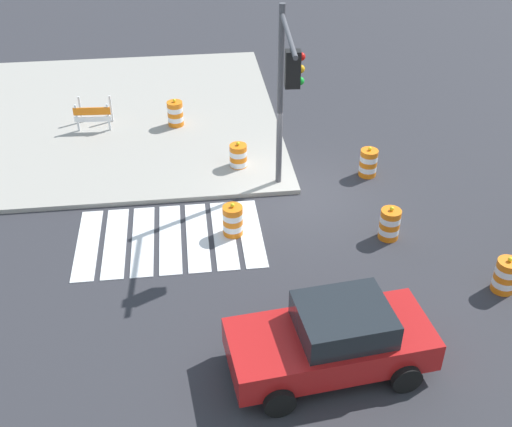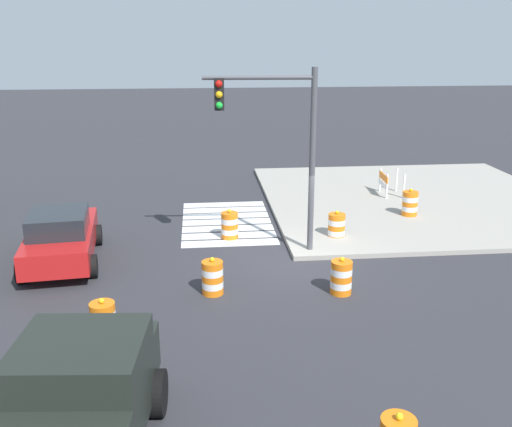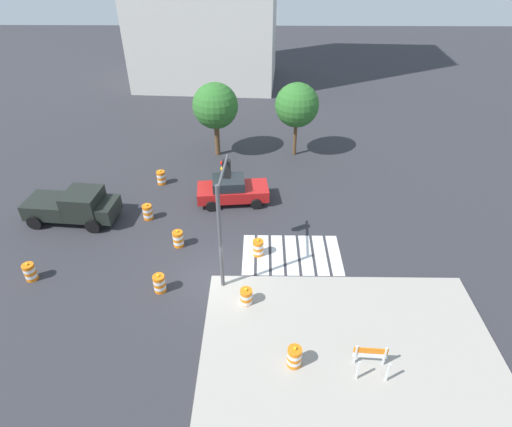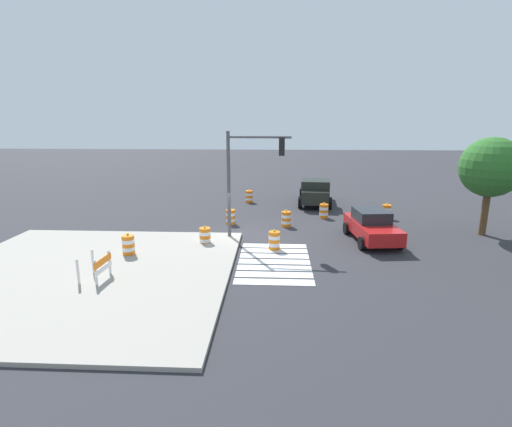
% 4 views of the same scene
% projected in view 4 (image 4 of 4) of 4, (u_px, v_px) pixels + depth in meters
% --- Properties ---
extents(ground_plane, '(120.00, 120.00, 0.00)m').
position_uv_depth(ground_plane, '(242.00, 236.00, 21.59)').
color(ground_plane, '#2D2D33').
extents(sidewalk_corner, '(12.00, 12.00, 0.15)m').
position_uv_depth(sidewalk_corner, '(83.00, 274.00, 16.03)').
color(sidewalk_corner, '#9E998E').
rests_on(sidewalk_corner, ground).
extents(crosswalk_stripes, '(5.10, 3.20, 0.02)m').
position_uv_depth(crosswalk_stripes, '(274.00, 262.00, 17.62)').
color(crosswalk_stripes, silver).
rests_on(crosswalk_stripes, ground).
extents(sports_car, '(4.47, 2.48, 1.63)m').
position_uv_depth(sports_car, '(372.00, 226.00, 20.49)').
color(sports_car, red).
rests_on(sports_car, ground).
extents(pickup_truck, '(5.30, 2.70, 1.92)m').
position_uv_depth(pickup_truck, '(315.00, 192.00, 29.10)').
color(pickup_truck, black).
rests_on(pickup_truck, ground).
extents(traffic_barrel_near_corner, '(0.56, 0.56, 1.02)m').
position_uv_depth(traffic_barrel_near_corner, '(286.00, 219.00, 23.31)').
color(traffic_barrel_near_corner, orange).
rests_on(traffic_barrel_near_corner, ground).
extents(traffic_barrel_crosswalk_end, '(0.56, 0.56, 1.02)m').
position_uv_depth(traffic_barrel_crosswalk_end, '(274.00, 241.00, 19.22)').
color(traffic_barrel_crosswalk_end, orange).
rests_on(traffic_barrel_crosswalk_end, ground).
extents(traffic_barrel_median_near, '(0.56, 0.56, 1.02)m').
position_uv_depth(traffic_barrel_median_near, '(324.00, 211.00, 25.31)').
color(traffic_barrel_median_near, orange).
rests_on(traffic_barrel_median_near, ground).
extents(traffic_barrel_median_far, '(0.56, 0.56, 1.02)m').
position_uv_depth(traffic_barrel_median_far, '(231.00, 217.00, 23.79)').
color(traffic_barrel_median_far, orange).
rests_on(traffic_barrel_median_far, ground).
extents(traffic_barrel_far_curb, '(0.56, 0.56, 1.02)m').
position_uv_depth(traffic_barrel_far_curb, '(387.00, 212.00, 25.13)').
color(traffic_barrel_far_curb, orange).
rests_on(traffic_barrel_far_curb, ground).
extents(traffic_barrel_lane_center, '(0.56, 0.56, 1.02)m').
position_uv_depth(traffic_barrel_lane_center, '(249.00, 197.00, 29.96)').
color(traffic_barrel_lane_center, orange).
rests_on(traffic_barrel_lane_center, ground).
extents(traffic_barrel_opposite_curb, '(0.56, 0.56, 1.02)m').
position_uv_depth(traffic_barrel_opposite_curb, '(205.00, 236.00, 19.87)').
color(traffic_barrel_opposite_curb, orange).
rests_on(traffic_barrel_opposite_curb, ground).
extents(traffic_barrel_on_sidewalk, '(0.56, 0.56, 1.02)m').
position_uv_depth(traffic_barrel_on_sidewalk, '(128.00, 245.00, 18.09)').
color(traffic_barrel_on_sidewalk, orange).
rests_on(traffic_barrel_on_sidewalk, sidewalk_corner).
extents(construction_barricade, '(1.30, 0.85, 1.00)m').
position_uv_depth(construction_barricade, '(99.00, 265.00, 15.26)').
color(construction_barricade, silver).
rests_on(construction_barricade, sidewalk_corner).
extents(traffic_light_pole, '(0.48, 3.29, 5.50)m').
position_uv_depth(traffic_light_pole, '(250.00, 166.00, 20.00)').
color(traffic_light_pole, '#4C4C51').
rests_on(traffic_light_pole, sidewalk_corner).
extents(street_tree_streetside_near, '(3.19, 3.19, 5.33)m').
position_uv_depth(street_tree_streetside_near, '(491.00, 168.00, 20.90)').
color(street_tree_streetside_near, brown).
rests_on(street_tree_streetside_near, ground).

